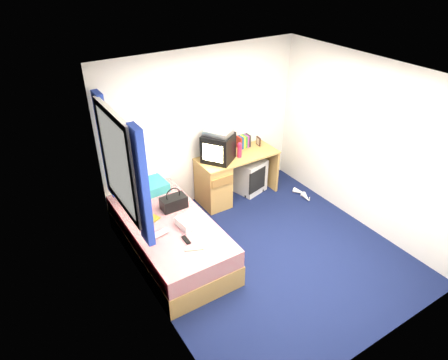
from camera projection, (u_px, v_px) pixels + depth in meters
ground at (268, 254)px, 5.37m from camera, size 3.40×3.40×0.00m
room_shell at (276, 158)px, 4.62m from camera, size 3.40×3.40×3.40m
bed at (170, 238)px, 5.23m from camera, size 1.01×2.00×0.54m
pillow at (145, 189)px, 5.64m from camera, size 0.64×0.43×0.13m
desk at (222, 178)px, 6.28m from camera, size 1.30×0.55×0.75m
storage_cube at (249, 175)px, 6.61m from camera, size 0.54×0.54×0.56m
crt_tv at (218, 148)px, 5.96m from camera, size 0.57×0.57×0.42m
vcr at (218, 132)px, 5.84m from camera, size 0.43×0.47×0.07m
book_row at (244, 141)px, 6.40m from camera, size 0.20×0.13×0.20m
picture_frame at (258, 141)px, 6.48m from camera, size 0.04×0.12×0.14m
pink_water_bottle at (240, 151)px, 6.10m from camera, size 0.08×0.08×0.22m
aerosol_can at (229, 149)px, 6.20m from camera, size 0.06×0.06×0.17m
handbag at (174, 202)px, 5.31m from camera, size 0.34×0.19×0.31m
towel at (190, 221)px, 5.02m from camera, size 0.33×0.29×0.10m
magazine at (147, 218)px, 5.15m from camera, size 0.30×0.34×0.01m
water_bottle at (160, 233)px, 4.83m from camera, size 0.21×0.11×0.07m
colour_swatch_fan at (194, 249)px, 4.64m from camera, size 0.22×0.15×0.01m
remote_control at (186, 240)px, 4.77m from camera, size 0.05×0.16×0.02m
window_assembly at (121, 164)px, 4.58m from camera, size 0.11×1.42×1.40m
white_heels at (303, 195)px, 6.55m from camera, size 0.19×0.42×0.09m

